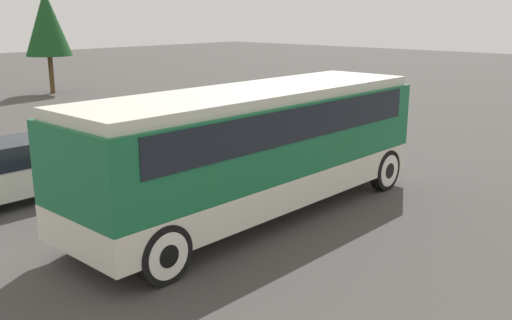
{
  "coord_description": "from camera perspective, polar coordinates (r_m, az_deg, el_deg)",
  "views": [
    {
      "loc": [
        -9.25,
        -8.51,
        4.57
      ],
      "look_at": [
        0.0,
        0.0,
        1.33
      ],
      "focal_mm": 40.0,
      "sensor_mm": 36.0,
      "label": 1
    }
  ],
  "objects": [
    {
      "name": "ground_plane",
      "position": [
        13.38,
        -0.0,
        -5.53
      ],
      "size": [
        120.0,
        120.0,
        0.0
      ],
      "primitive_type": "plane",
      "color": "#423F3D"
    },
    {
      "name": "tour_bus",
      "position": [
        12.94,
        0.29,
        2.03
      ],
      "size": [
        9.35,
        2.65,
        2.96
      ],
      "color": "silver",
      "rests_on": "ground_plane"
    },
    {
      "name": "parked_car_near",
      "position": [
        15.64,
        -21.24,
        -0.64
      ],
      "size": [
        4.51,
        1.8,
        1.54
      ],
      "color": "silver",
      "rests_on": "ground_plane"
    },
    {
      "name": "parked_car_mid",
      "position": [
        20.91,
        -5.92,
        3.72
      ],
      "size": [
        4.23,
        1.91,
        1.41
      ],
      "color": "#2D5638",
      "rests_on": "ground_plane"
    },
    {
      "name": "tree_left",
      "position": [
        35.61,
        -20.19,
        12.72
      ],
      "size": [
        2.6,
        2.6,
        5.91
      ],
      "color": "brown",
      "rests_on": "ground_plane"
    }
  ]
}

